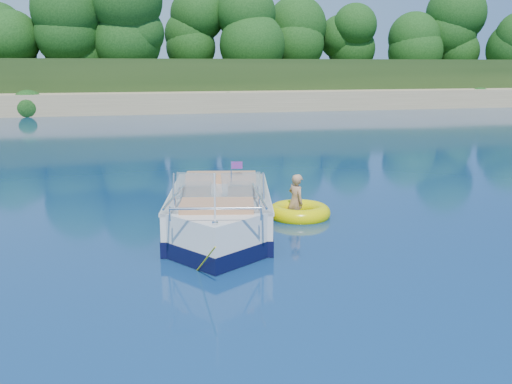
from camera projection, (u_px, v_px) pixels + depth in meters
ground at (248, 297)px, 8.74m from camera, size 160.00×160.00×0.00m
shoreline at (125, 87)px, 68.86m from camera, size 170.00×59.00×6.00m
treeline at (131, 40)px, 46.35m from camera, size 150.00×7.12×8.19m
motorboat at (220, 217)px, 11.91m from camera, size 2.88×5.78×1.95m
tow_tube at (299, 212)px, 13.36m from camera, size 1.78×1.78×0.39m
boy at (295, 216)px, 13.45m from camera, size 0.56×0.80×1.43m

